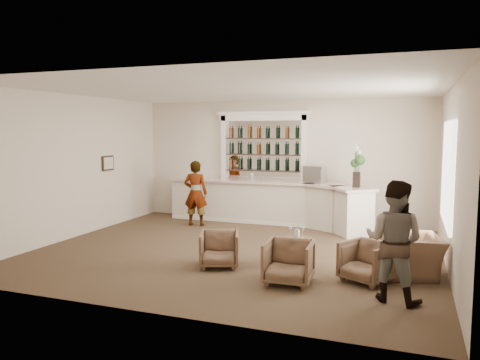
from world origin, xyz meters
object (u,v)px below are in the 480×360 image
(cocktail_table, at_px, (296,252))
(armchair_center, at_px, (289,262))
(flower_vase, at_px, (357,164))
(armchair_left, at_px, (219,249))
(armchair_far, at_px, (412,255))
(sommelier, at_px, (196,193))
(espresso_machine, at_px, (315,174))
(bar_counter, at_px, (270,202))
(armchair_right, at_px, (367,262))
(guest, at_px, (394,241))

(cocktail_table, relative_size, armchair_center, 0.87)
(cocktail_table, distance_m, flower_vase, 3.43)
(armchair_left, distance_m, armchair_far, 3.37)
(sommelier, bearing_deg, flower_vase, 175.21)
(espresso_machine, relative_size, flower_vase, 0.51)
(bar_counter, distance_m, armchair_right, 5.02)
(cocktail_table, distance_m, armchair_left, 1.42)
(armchair_far, bearing_deg, sommelier, -128.73)
(sommelier, bearing_deg, guest, 132.34)
(armchair_center, xyz_separation_m, armchair_far, (1.88, 1.18, -0.01))
(bar_counter, height_order, armchair_left, bar_counter)
(armchair_left, xyz_separation_m, armchair_right, (2.61, 0.03, 0.01))
(guest, bearing_deg, sommelier, -22.58)
(sommelier, xyz_separation_m, armchair_center, (3.45, -3.73, -0.50))
(armchair_center, relative_size, flower_vase, 0.80)
(guest, bearing_deg, armchair_left, 2.14)
(armchair_far, bearing_deg, espresso_machine, -159.02)
(bar_counter, height_order, armchair_far, bar_counter)
(armchair_far, relative_size, espresso_machine, 2.13)
(bar_counter, bearing_deg, guest, -55.75)
(armchair_left, height_order, armchair_center, armchair_center)
(armchair_right, distance_m, armchair_far, 0.96)
(cocktail_table, distance_m, armchair_right, 1.42)
(guest, height_order, espresso_machine, guest)
(bar_counter, xyz_separation_m, sommelier, (-1.76, -0.89, 0.28))
(armchair_right, bearing_deg, sommelier, 172.80)
(cocktail_table, relative_size, armchair_left, 0.95)
(sommelier, relative_size, armchair_right, 2.31)
(guest, distance_m, armchair_right, 1.02)
(sommelier, xyz_separation_m, armchair_left, (2.03, -3.24, -0.53))
(guest, distance_m, espresso_machine, 5.40)
(armchair_left, bearing_deg, armchair_right, -19.38)
(armchair_left, distance_m, espresso_machine, 4.44)
(armchair_center, bearing_deg, espresso_machine, 93.43)
(cocktail_table, height_order, espresso_machine, espresso_machine)
(armchair_right, xyz_separation_m, flower_vase, (-0.58, 3.56, 1.35))
(bar_counter, height_order, sommelier, sommelier)
(armchair_center, bearing_deg, guest, -10.93)
(sommelier, height_order, armchair_right, sommelier)
(armchair_right, relative_size, flower_vase, 0.76)
(cocktail_table, height_order, armchair_far, armchair_far)
(guest, bearing_deg, armchair_far, -84.86)
(cocktail_table, xyz_separation_m, armchair_right, (1.31, -0.54, 0.09))
(armchair_left, bearing_deg, cocktail_table, 3.49)
(cocktail_table, height_order, armchair_right, armchair_right)
(guest, bearing_deg, armchair_center, 7.29)
(sommelier, distance_m, armchair_left, 3.86)
(armchair_center, xyz_separation_m, armchair_right, (1.19, 0.52, -0.02))
(armchair_far, bearing_deg, armchair_left, -91.23)
(armchair_left, bearing_deg, espresso_machine, 57.81)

